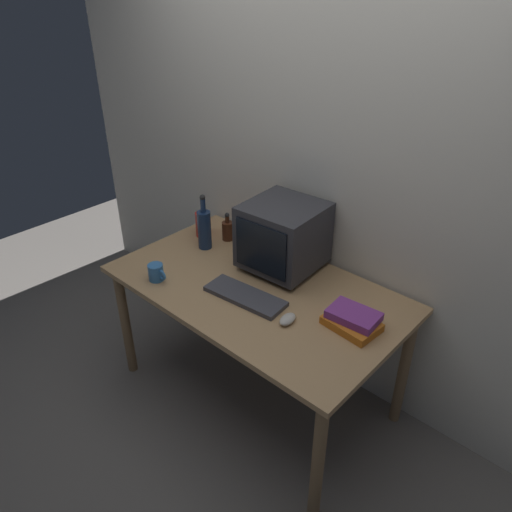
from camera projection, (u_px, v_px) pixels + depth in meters
ground_plane at (256, 392)px, 2.90m from camera, size 6.00×6.00×0.00m
back_wall at (320, 169)px, 2.58m from camera, size 4.00×0.08×2.50m
desk at (256, 300)px, 2.56m from camera, size 1.52×0.87×0.76m
crt_monitor at (283, 236)px, 2.57m from camera, size 0.40×0.41×0.37m
keyboard at (245, 296)px, 2.42m from camera, size 0.43×0.19×0.02m
computer_mouse at (288, 319)px, 2.25m from camera, size 0.07×0.11×0.04m
bottle_tall at (204, 228)px, 2.80m from camera, size 0.08×0.08×0.33m
bottle_short at (228, 230)px, 2.91m from camera, size 0.07×0.07×0.18m
book_stack at (352, 320)px, 2.21m from camera, size 0.25×0.19×0.08m
mug at (156, 272)px, 2.54m from camera, size 0.12×0.08×0.09m
metal_canister at (203, 224)px, 2.95m from camera, size 0.09×0.09×0.15m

